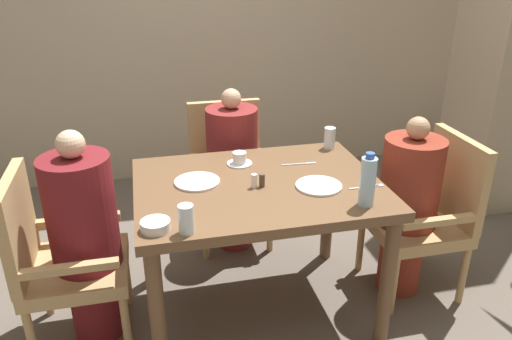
% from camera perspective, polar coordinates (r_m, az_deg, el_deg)
% --- Properties ---
extents(ground_plane, '(16.00, 16.00, 0.00)m').
position_cam_1_polar(ground_plane, '(2.87, 0.22, -15.41)').
color(ground_plane, '#60564C').
extents(wall_back, '(8.00, 0.06, 2.80)m').
position_cam_1_polar(wall_back, '(4.16, -6.35, 17.98)').
color(wall_back, tan).
rests_on(wall_back, ground_plane).
extents(dining_table, '(1.20, 0.91, 0.76)m').
position_cam_1_polar(dining_table, '(2.50, 0.24, -3.61)').
color(dining_table, brown).
rests_on(dining_table, ground_plane).
extents(chair_left_side, '(0.49, 0.48, 0.91)m').
position_cam_1_polar(chair_left_side, '(2.58, -21.81, -9.11)').
color(chair_left_side, tan).
rests_on(chair_left_side, ground_plane).
extents(diner_in_left_chair, '(0.32, 0.32, 1.11)m').
position_cam_1_polar(diner_in_left_chair, '(2.52, -18.91, -7.36)').
color(diner_in_left_chair, maroon).
rests_on(diner_in_left_chair, ground_plane).
extents(chair_far_side, '(0.48, 0.49, 0.91)m').
position_cam_1_polar(chair_far_side, '(3.32, -3.14, 0.21)').
color(chair_far_side, tan).
rests_on(chair_far_side, ground_plane).
extents(diner_in_far_chair, '(0.32, 0.32, 1.06)m').
position_cam_1_polar(diner_in_far_chair, '(3.17, -2.70, 0.17)').
color(diner_in_far_chair, maroon).
rests_on(diner_in_far_chair, ground_plane).
extents(chair_right_side, '(0.49, 0.48, 0.91)m').
position_cam_1_polar(chair_right_side, '(2.95, 19.20, -4.38)').
color(chair_right_side, tan).
rests_on(chair_right_side, ground_plane).
extents(diner_in_right_chair, '(0.32, 0.32, 1.04)m').
position_cam_1_polar(diner_in_right_chair, '(2.86, 16.92, -3.93)').
color(diner_in_right_chair, maroon).
rests_on(diner_in_right_chair, ground_plane).
extents(plate_main_left, '(0.23, 0.23, 0.01)m').
position_cam_1_polar(plate_main_left, '(2.47, -6.75, -1.33)').
color(plate_main_left, white).
rests_on(plate_main_left, dining_table).
extents(plate_main_right, '(0.23, 0.23, 0.01)m').
position_cam_1_polar(plate_main_right, '(2.43, 7.18, -1.80)').
color(plate_main_right, white).
rests_on(plate_main_right, dining_table).
extents(teacup_with_saucer, '(0.14, 0.14, 0.07)m').
position_cam_1_polar(teacup_with_saucer, '(2.66, -1.90, 1.22)').
color(teacup_with_saucer, white).
rests_on(teacup_with_saucer, dining_table).
extents(bowl_small, '(0.12, 0.12, 0.04)m').
position_cam_1_polar(bowl_small, '(2.09, -11.42, -6.23)').
color(bowl_small, white).
rests_on(bowl_small, dining_table).
extents(water_bottle, '(0.07, 0.07, 0.25)m').
position_cam_1_polar(water_bottle, '(2.26, 12.64, -1.25)').
color(water_bottle, '#A3C6DB').
rests_on(water_bottle, dining_table).
extents(glass_tall_near, '(0.06, 0.06, 0.12)m').
position_cam_1_polar(glass_tall_near, '(2.03, -7.97, -5.59)').
color(glass_tall_near, silver).
rests_on(glass_tall_near, dining_table).
extents(glass_tall_mid, '(0.06, 0.06, 0.12)m').
position_cam_1_polar(glass_tall_mid, '(2.90, 8.40, 3.63)').
color(glass_tall_mid, silver).
rests_on(glass_tall_mid, dining_table).
extents(salt_shaker, '(0.03, 0.03, 0.07)m').
position_cam_1_polar(salt_shaker, '(2.40, -0.22, -1.25)').
color(salt_shaker, white).
rests_on(salt_shaker, dining_table).
extents(pepper_shaker, '(0.03, 0.03, 0.07)m').
position_cam_1_polar(pepper_shaker, '(2.41, 0.69, -1.20)').
color(pepper_shaker, '#4C3D2D').
rests_on(pepper_shaker, dining_table).
extents(fork_beside_plate, '(0.18, 0.02, 0.00)m').
position_cam_1_polar(fork_beside_plate, '(2.48, 12.90, -1.85)').
color(fork_beside_plate, silver).
rests_on(fork_beside_plate, dining_table).
extents(knife_beside_plate, '(0.19, 0.02, 0.00)m').
position_cam_1_polar(knife_beside_plate, '(2.68, 5.14, 0.71)').
color(knife_beside_plate, silver).
rests_on(knife_beside_plate, dining_table).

